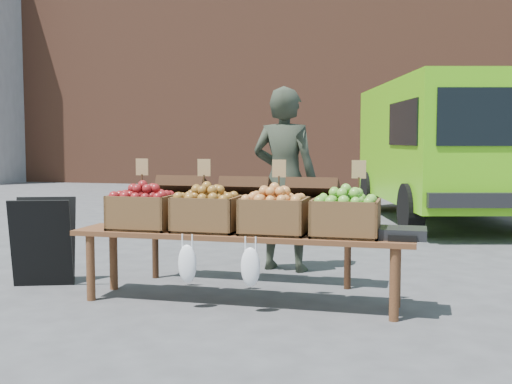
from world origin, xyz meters
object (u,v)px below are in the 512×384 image
(crate_red_apples, at_px, (274,216))
(weighing_scale, at_px, (403,233))
(crate_green_apples, at_px, (346,218))
(display_bench, at_px, (240,268))
(delivery_van, at_px, (449,153))
(crate_russet_pears, at_px, (207,214))
(back_table, at_px, (248,226))
(crate_golden_apples, at_px, (143,212))
(vendor, at_px, (285,179))
(chalkboard_sign, at_px, (43,241))

(crate_red_apples, xyz_separation_m, weighing_scale, (0.97, 0.00, -0.10))
(crate_green_apples, bearing_deg, display_bench, 180.00)
(delivery_van, height_order, crate_russet_pears, delivery_van)
(delivery_van, bearing_deg, weighing_scale, -110.15)
(back_table, relative_size, crate_golden_apples, 4.20)
(back_table, height_order, crate_red_apples, back_table)
(vendor, height_order, crate_green_apples, vendor)
(vendor, distance_m, crate_russet_pears, 1.44)
(crate_russet_pears, bearing_deg, crate_green_apples, 0.00)
(back_table, xyz_separation_m, crate_red_apples, (0.41, -0.72, 0.19))
(crate_golden_apples, xyz_separation_m, crate_green_apples, (1.65, 0.00, 0.00))
(display_bench, bearing_deg, weighing_scale, 0.00)
(vendor, xyz_separation_m, crate_russet_pears, (-0.34, -1.39, -0.20))
(display_bench, distance_m, crate_green_apples, 0.93)
(crate_red_apples, bearing_deg, back_table, 119.55)
(vendor, relative_size, crate_red_apples, 3.62)
(crate_russet_pears, xyz_separation_m, crate_green_apples, (1.10, 0.00, 0.00))
(display_bench, xyz_separation_m, crate_green_apples, (0.82, 0.00, 0.42))
(vendor, bearing_deg, display_bench, 96.18)
(chalkboard_sign, bearing_deg, vendor, 11.43)
(chalkboard_sign, relative_size, display_bench, 0.29)
(delivery_van, xyz_separation_m, weighing_scale, (-0.55, -5.77, -0.48))
(vendor, relative_size, crate_golden_apples, 3.62)
(delivery_van, distance_m, vendor, 4.72)
(vendor, height_order, display_bench, vendor)
(delivery_van, height_order, chalkboard_sign, delivery_van)
(crate_golden_apples, distance_m, weighing_scale, 2.08)
(vendor, distance_m, chalkboard_sign, 2.34)
(back_table, bearing_deg, chalkboard_sign, -162.85)
(crate_green_apples, xyz_separation_m, weighing_scale, (0.43, 0.00, -0.10))
(vendor, relative_size, chalkboard_sign, 2.29)
(chalkboard_sign, distance_m, weighing_scale, 3.14)
(back_table, height_order, weighing_scale, back_table)
(crate_golden_apples, relative_size, crate_russet_pears, 1.00)
(display_bench, height_order, crate_green_apples, crate_green_apples)
(weighing_scale, bearing_deg, crate_russet_pears, 180.00)
(crate_golden_apples, bearing_deg, crate_russet_pears, 0.00)
(crate_golden_apples, height_order, crate_russet_pears, same)
(vendor, height_order, crate_red_apples, vendor)
(delivery_van, height_order, crate_golden_apples, delivery_van)
(crate_red_apples, distance_m, weighing_scale, 0.98)
(delivery_van, xyz_separation_m, vendor, (-1.74, -4.39, -0.19))
(crate_golden_apples, distance_m, crate_red_apples, 1.10)
(chalkboard_sign, relative_size, crate_green_apples, 1.59)
(back_table, distance_m, weighing_scale, 1.56)
(delivery_van, xyz_separation_m, crate_green_apples, (-0.98, -5.77, -0.38))
(display_bench, height_order, crate_golden_apples, crate_golden_apples)
(display_bench, height_order, crate_russet_pears, crate_russet_pears)
(chalkboard_sign, xyz_separation_m, crate_red_apples, (2.15, -0.18, 0.31))
(back_table, relative_size, crate_red_apples, 4.20)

